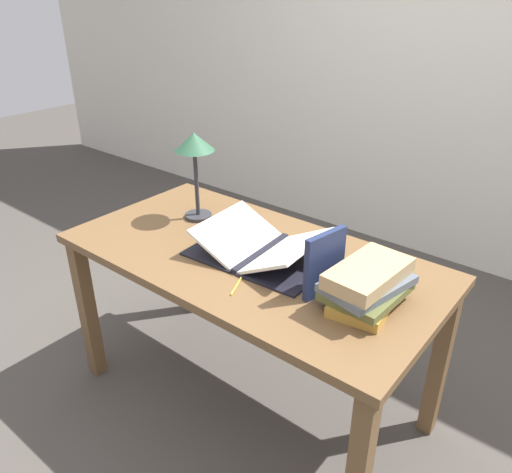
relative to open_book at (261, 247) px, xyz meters
The scene contains 9 objects.
ground_plane 0.78m from the open_book, 153.07° to the right, with size 12.00×12.00×0.00m, color #47423D.
wall_back 1.88m from the open_book, 91.25° to the left, with size 8.00×0.06×2.60m.
reading_desk 0.14m from the open_book, 153.07° to the right, with size 1.48×0.76×0.74m.
open_book is the anchor object (origin of this frame).
book_stack_tall 0.47m from the open_book, ahead, with size 0.24×0.32×0.14m.
book_standing_upright 0.34m from the open_book, 12.39° to the right, with size 0.06×0.17×0.22m.
reading_lamp 0.52m from the open_book, 167.70° to the left, with size 0.17×0.17×0.38m.
coffee_mug 0.24m from the open_book, 17.04° to the left, with size 0.08×0.11×0.10m.
pencil 0.22m from the open_book, 73.15° to the right, with size 0.07×0.15×0.01m.
Camera 1 is at (1.07, -1.30, 1.68)m, focal length 35.00 mm.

